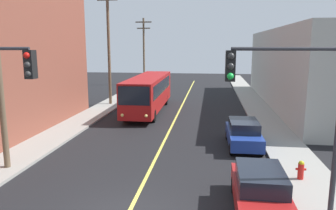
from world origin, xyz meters
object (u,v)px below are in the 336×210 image
(parked_car_blue, at_px, (243,133))
(parked_car_red, at_px, (260,190))
(traffic_signal_right_corner, at_px, (291,97))
(utility_pole_far, at_px, (144,48))
(city_bus, at_px, (149,92))
(utility_pole_mid, at_px, (109,40))
(fire_hydrant, at_px, (301,170))

(parked_car_blue, bearing_deg, parked_car_red, -91.03)
(traffic_signal_right_corner, bearing_deg, utility_pole_far, 108.54)
(parked_car_red, bearing_deg, city_bus, 113.02)
(parked_car_red, bearing_deg, utility_pole_mid, 120.59)
(utility_pole_mid, relative_size, utility_pole_far, 1.18)
(city_bus, relative_size, fire_hydrant, 14.50)
(city_bus, relative_size, utility_pole_mid, 1.05)
(city_bus, xyz_separation_m, fire_hydrant, (9.60, -14.54, -1.23))
(utility_pole_mid, xyz_separation_m, fire_hydrant, (14.05, -17.15, -5.90))
(city_bus, bearing_deg, parked_car_red, -66.98)
(utility_pole_mid, bearing_deg, parked_car_blue, -45.79)
(city_bus, distance_m, parked_car_blue, 12.37)
(parked_car_red, distance_m, utility_pole_far, 39.70)
(parked_car_blue, distance_m, traffic_signal_right_corner, 8.90)
(parked_car_blue, bearing_deg, utility_pole_mid, 134.21)
(city_bus, bearing_deg, traffic_signal_right_corner, -65.51)
(parked_car_red, relative_size, utility_pole_far, 0.45)
(utility_pole_mid, xyz_separation_m, traffic_signal_right_corner, (12.61, -20.52, -2.18))
(utility_pole_far, bearing_deg, fire_hydrant, -67.72)
(parked_car_red, distance_m, utility_pole_mid, 23.99)
(parked_car_blue, distance_m, utility_pole_far, 32.54)
(city_bus, height_order, utility_pole_far, utility_pole_far)
(city_bus, height_order, parked_car_blue, city_bus)
(city_bus, distance_m, traffic_signal_right_corner, 19.84)
(utility_pole_mid, bearing_deg, utility_pole_far, 90.45)
(parked_car_red, distance_m, parked_car_blue, 7.73)
(fire_hydrant, bearing_deg, utility_pole_mid, 129.32)
(parked_car_red, xyz_separation_m, traffic_signal_right_corner, (0.74, -0.45, 3.46))
(city_bus, xyz_separation_m, utility_pole_far, (-4.58, 20.08, 3.74))
(utility_pole_mid, bearing_deg, city_bus, -30.39)
(parked_car_red, height_order, parked_car_blue, same)
(city_bus, bearing_deg, utility_pole_far, 102.85)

